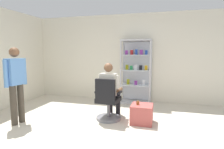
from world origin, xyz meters
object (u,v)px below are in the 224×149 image
(display_cabinet_main, at_px, (136,71))
(standing_customer, at_px, (16,81))
(storage_crate, at_px, (142,114))
(tea_glass, at_px, (138,103))
(office_chair, at_px, (108,103))
(seated_shopkeeper, at_px, (110,88))

(display_cabinet_main, distance_m, standing_customer, 3.24)
(storage_crate, height_order, tea_glass, tea_glass)
(storage_crate, bearing_deg, office_chair, -177.11)
(storage_crate, bearing_deg, tea_glass, -173.08)
(storage_crate, bearing_deg, display_cabinet_main, 102.30)
(display_cabinet_main, height_order, tea_glass, display_cabinet_main)
(tea_glass, xyz_separation_m, standing_customer, (-2.48, -0.72, 0.49))
(seated_shopkeeper, bearing_deg, display_cabinet_main, 75.62)
(display_cabinet_main, xyz_separation_m, storage_crate, (0.36, -1.64, -0.77))
(display_cabinet_main, distance_m, seated_shopkeeper, 1.59)
(office_chair, distance_m, seated_shopkeeper, 0.36)
(display_cabinet_main, xyz_separation_m, seated_shopkeeper, (-0.39, -1.52, -0.26))
(storage_crate, height_order, standing_customer, standing_customer)
(office_chair, xyz_separation_m, storage_crate, (0.76, 0.04, -0.19))
(seated_shopkeeper, xyz_separation_m, standing_customer, (-1.82, -0.85, 0.22))
(tea_glass, bearing_deg, standing_customer, -163.87)
(office_chair, bearing_deg, display_cabinet_main, 76.59)
(seated_shopkeeper, relative_size, tea_glass, 15.72)
(display_cabinet_main, height_order, office_chair, display_cabinet_main)
(tea_glass, distance_m, standing_customer, 2.63)
(office_chair, height_order, standing_customer, standing_customer)
(storage_crate, relative_size, standing_customer, 0.28)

